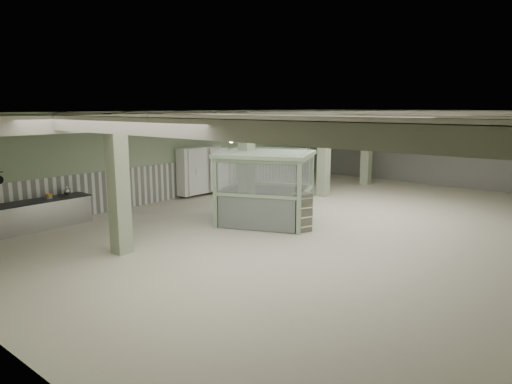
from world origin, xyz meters
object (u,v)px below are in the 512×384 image
Objects in this scene: walkin_cooler at (200,173)px; filing_cabinet at (302,212)px; prep_counter at (14,219)px; guard_booth at (266,174)px.

walkin_cooler reaches higher than filing_cabinet.
prep_counter is 7.78m from guard_booth.
guard_booth reaches higher than walkin_cooler.
prep_counter is 2.18× the size of walkin_cooler.
walkin_cooler is 0.59× the size of guard_booth.
walkin_cooler is (-0.08, 7.74, 0.52)m from prep_counter.
prep_counter is at bearing -89.38° from walkin_cooler.
guard_booth is 1.84m from filing_cabinet.
guard_booth is at bearing -20.32° from walkin_cooler.
guard_booth reaches higher than filing_cabinet.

